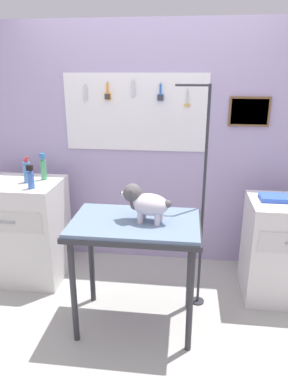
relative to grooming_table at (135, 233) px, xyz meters
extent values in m
cube|color=#A9A9A0|center=(0.01, -0.21, -0.79)|extent=(4.40, 4.00, 0.04)
cube|color=#AA9BC5|center=(0.01, 1.07, 0.38)|extent=(4.00, 0.06, 2.30)
cube|color=white|center=(-0.14, 1.04, 0.73)|extent=(1.33, 0.02, 0.70)
cylinder|color=gray|center=(-0.61, 1.03, 0.97)|extent=(0.01, 0.02, 0.01)
cube|color=silver|center=(-0.61, 1.02, 0.90)|extent=(0.03, 0.01, 0.13)
cylinder|color=gray|center=(-0.40, 1.03, 1.00)|extent=(0.01, 0.02, 0.01)
cylinder|color=orange|center=(-0.40, 1.02, 0.94)|extent=(0.02, 0.02, 0.09)
cube|color=orange|center=(-0.40, 1.02, 0.87)|extent=(0.06, 0.02, 0.06)
cube|color=#333338|center=(-0.40, 1.00, 0.87)|extent=(0.05, 0.01, 0.05)
cylinder|color=gray|center=(-0.16, 1.03, 1.02)|extent=(0.01, 0.02, 0.01)
cube|color=silver|center=(-0.16, 1.02, 0.94)|extent=(0.03, 0.01, 0.13)
cylinder|color=gray|center=(0.09, 1.03, 1.00)|extent=(0.01, 0.02, 0.01)
cylinder|color=blue|center=(0.09, 1.02, 0.94)|extent=(0.02, 0.02, 0.09)
cube|color=blue|center=(0.09, 1.02, 0.87)|extent=(0.06, 0.02, 0.06)
cube|color=#333338|center=(0.09, 1.00, 0.87)|extent=(0.05, 0.01, 0.05)
cylinder|color=gray|center=(0.33, 1.03, 0.94)|extent=(0.01, 0.02, 0.01)
cube|color=silver|center=(0.32, 1.02, 0.87)|extent=(0.01, 0.00, 0.11)
cube|color=silver|center=(0.34, 1.02, 0.87)|extent=(0.01, 0.00, 0.11)
torus|color=gold|center=(0.32, 1.02, 0.80)|extent=(0.03, 0.01, 0.03)
torus|color=gold|center=(0.34, 1.02, 0.80)|extent=(0.03, 0.01, 0.03)
cube|color=brown|center=(0.88, 1.03, 0.75)|extent=(0.36, 0.02, 0.26)
cube|color=#A87A50|center=(0.88, 1.03, 0.75)|extent=(0.32, 0.01, 0.22)
cylinder|color=#2D2D33|center=(-0.40, -0.24, -0.37)|extent=(0.04, 0.04, 0.80)
cylinder|color=#2D2D33|center=(0.40, -0.24, -0.37)|extent=(0.04, 0.04, 0.80)
cylinder|color=#2D2D33|center=(-0.40, 0.24, -0.37)|extent=(0.04, 0.04, 0.80)
cylinder|color=#2D2D33|center=(0.40, 0.24, -0.37)|extent=(0.04, 0.04, 0.80)
cube|color=#2D2D33|center=(0.00, 0.00, 0.05)|extent=(0.93, 0.59, 0.03)
cube|color=slate|center=(0.00, 0.00, 0.09)|extent=(0.90, 0.57, 0.03)
cylinder|color=#2D2D33|center=(0.48, 0.32, -0.76)|extent=(0.11, 0.11, 0.01)
cylinder|color=#2D2D33|center=(0.48, 0.32, 0.12)|extent=(0.02, 0.02, 1.78)
cylinder|color=#2D2D33|center=(0.36, 0.32, 1.00)|extent=(0.24, 0.02, 0.02)
cylinder|color=silver|center=(0.04, -0.04, 0.14)|extent=(0.04, 0.04, 0.09)
cylinder|color=silver|center=(0.06, 0.04, 0.14)|extent=(0.04, 0.04, 0.09)
cylinder|color=silver|center=(0.16, -0.06, 0.14)|extent=(0.04, 0.04, 0.09)
cylinder|color=silver|center=(0.18, 0.02, 0.14)|extent=(0.04, 0.04, 0.09)
ellipsoid|color=silver|center=(0.10, -0.01, 0.23)|extent=(0.29, 0.21, 0.15)
ellipsoid|color=#535152|center=(0.01, 0.01, 0.22)|extent=(0.11, 0.13, 0.08)
sphere|color=#535152|center=(-0.02, 0.02, 0.30)|extent=(0.13, 0.13, 0.13)
ellipsoid|color=silver|center=(-0.07, 0.03, 0.29)|extent=(0.07, 0.06, 0.04)
sphere|color=black|center=(-0.10, 0.03, 0.29)|extent=(0.02, 0.02, 0.02)
ellipsoid|color=#535152|center=(-0.02, -0.04, 0.31)|extent=(0.04, 0.04, 0.07)
ellipsoid|color=#535152|center=(0.00, 0.07, 0.31)|extent=(0.04, 0.04, 0.07)
sphere|color=#535152|center=(0.23, -0.03, 0.25)|extent=(0.06, 0.06, 0.06)
cube|color=silver|center=(-1.16, 0.56, -0.30)|extent=(0.80, 0.56, 0.93)
cube|color=silver|center=(-1.16, 0.27, -0.09)|extent=(0.70, 0.01, 0.19)
cylinder|color=#99999E|center=(-1.16, 0.26, -0.09)|extent=(0.24, 0.02, 0.02)
cube|color=silver|center=(1.21, 0.53, -0.33)|extent=(0.68, 0.52, 0.87)
cylinder|color=#3F79B6|center=(-1.03, 0.56, 0.26)|extent=(0.06, 0.06, 0.18)
cylinder|color=red|center=(-1.03, 0.56, 0.36)|extent=(0.03, 0.03, 0.03)
cube|color=red|center=(-1.02, 0.56, 0.39)|extent=(0.03, 0.01, 0.01)
cylinder|color=#3E66B9|center=(-0.93, 0.40, 0.23)|extent=(0.05, 0.05, 0.14)
cylinder|color=#3E66B9|center=(-0.93, 0.40, 0.31)|extent=(0.02, 0.02, 0.02)
cube|color=black|center=(-0.93, 0.40, 0.35)|extent=(0.05, 0.03, 0.04)
cylinder|color=#499F68|center=(-0.92, 0.65, 0.25)|extent=(0.05, 0.05, 0.18)
cylinder|color=#499F68|center=(-0.92, 0.65, 0.35)|extent=(0.02, 0.02, 0.02)
cube|color=teal|center=(-0.92, 0.65, 0.39)|extent=(0.05, 0.03, 0.04)
cube|color=blue|center=(1.07, 0.55, 0.12)|extent=(0.24, 0.18, 0.04)
camera|label=1|loc=(0.34, -2.25, 1.10)|focal=32.89mm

